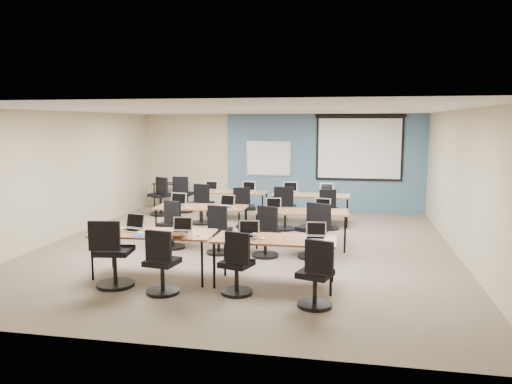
% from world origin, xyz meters
% --- Properties ---
extents(floor, '(8.00, 9.00, 0.02)m').
position_xyz_m(floor, '(0.00, 0.00, 0.00)').
color(floor, '#6B6354').
rests_on(floor, ground).
extents(ceiling, '(8.00, 9.00, 0.02)m').
position_xyz_m(ceiling, '(0.00, 0.00, 2.70)').
color(ceiling, white).
rests_on(ceiling, ground).
extents(wall_back, '(8.00, 0.04, 2.70)m').
position_xyz_m(wall_back, '(0.00, 4.50, 1.35)').
color(wall_back, beige).
rests_on(wall_back, ground).
extents(wall_front, '(8.00, 0.04, 2.70)m').
position_xyz_m(wall_front, '(0.00, -4.50, 1.35)').
color(wall_front, beige).
rests_on(wall_front, ground).
extents(wall_left, '(0.04, 9.00, 2.70)m').
position_xyz_m(wall_left, '(-4.00, 0.00, 1.35)').
color(wall_left, beige).
rests_on(wall_left, ground).
extents(wall_right, '(0.04, 9.00, 2.70)m').
position_xyz_m(wall_right, '(4.00, 0.00, 1.35)').
color(wall_right, beige).
rests_on(wall_right, ground).
extents(blue_accent_panel, '(5.50, 0.04, 2.70)m').
position_xyz_m(blue_accent_panel, '(1.25, 4.47, 1.35)').
color(blue_accent_panel, '#3D5977').
rests_on(blue_accent_panel, wall_back).
extents(whiteboard, '(1.28, 0.03, 0.98)m').
position_xyz_m(whiteboard, '(-0.30, 4.43, 1.45)').
color(whiteboard, silver).
rests_on(whiteboard, wall_back).
extents(projector_screen, '(2.40, 0.10, 1.82)m').
position_xyz_m(projector_screen, '(2.20, 4.41, 1.89)').
color(projector_screen, black).
rests_on(projector_screen, wall_back).
extents(training_table_front_left, '(1.91, 0.80, 0.73)m').
position_xyz_m(training_table_front_left, '(-1.04, -2.16, 0.69)').
color(training_table_front_left, brown).
rests_on(training_table_front_left, floor).
extents(training_table_front_right, '(1.84, 0.77, 0.73)m').
position_xyz_m(training_table_front_right, '(0.91, -2.20, 0.69)').
color(training_table_front_right, '#9F7239').
rests_on(training_table_front_right, floor).
extents(training_table_mid_left, '(1.87, 0.78, 0.73)m').
position_xyz_m(training_table_mid_left, '(-1.03, 0.37, 0.69)').
color(training_table_mid_left, brown).
rests_on(training_table_mid_left, floor).
extents(training_table_mid_right, '(1.82, 0.76, 0.73)m').
position_xyz_m(training_table_mid_right, '(1.08, 0.24, 0.69)').
color(training_table_mid_right, brown).
rests_on(training_table_mid_right, floor).
extents(training_table_back_left, '(1.72, 0.72, 0.73)m').
position_xyz_m(training_table_back_left, '(-0.91, 2.72, 0.68)').
color(training_table_back_left, '#965528').
rests_on(training_table_back_left, floor).
extents(training_table_back_right, '(1.88, 0.78, 0.73)m').
position_xyz_m(training_table_back_right, '(1.06, 2.53, 0.69)').
color(training_table_back_right, '#9E623A').
rests_on(training_table_back_right, floor).
extents(laptop_0, '(0.35, 0.30, 0.27)m').
position_xyz_m(laptop_0, '(-1.42, -2.09, 0.80)').
color(laptop_0, silver).
rests_on(laptop_0, training_table_front_left).
extents(mouse_0, '(0.08, 0.11, 0.03)m').
position_xyz_m(mouse_0, '(-1.20, -2.30, 0.74)').
color(mouse_0, white).
rests_on(mouse_0, training_table_front_left).
extents(task_chair_0, '(0.57, 0.57, 1.05)m').
position_xyz_m(task_chair_0, '(-1.45, -2.75, 0.43)').
color(task_chair_0, black).
rests_on(task_chair_0, floor).
extents(laptop_1, '(0.31, 0.27, 0.24)m').
position_xyz_m(laptop_1, '(-0.60, -2.10, 0.79)').
color(laptop_1, '#B0B0B3').
rests_on(laptop_1, training_table_front_left).
extents(mouse_1, '(0.09, 0.11, 0.04)m').
position_xyz_m(mouse_1, '(-0.27, -2.25, 0.74)').
color(mouse_1, white).
rests_on(mouse_1, training_table_front_left).
extents(task_chair_1, '(0.48, 0.48, 0.97)m').
position_xyz_m(task_chair_1, '(-0.61, -2.92, 0.40)').
color(task_chair_1, black).
rests_on(task_chair_1, floor).
extents(laptop_2, '(0.32, 0.27, 0.24)m').
position_xyz_m(laptop_2, '(0.50, -2.18, 0.79)').
color(laptop_2, silver).
rests_on(laptop_2, training_table_front_right).
extents(mouse_2, '(0.09, 0.11, 0.04)m').
position_xyz_m(mouse_2, '(0.75, -2.31, 0.74)').
color(mouse_2, white).
rests_on(mouse_2, training_table_front_right).
extents(task_chair_2, '(0.47, 0.46, 0.95)m').
position_xyz_m(task_chair_2, '(0.45, -2.73, 0.39)').
color(task_chair_2, black).
rests_on(task_chair_2, floor).
extents(laptop_3, '(0.31, 0.26, 0.24)m').
position_xyz_m(laptop_3, '(1.52, -2.07, 0.79)').
color(laptop_3, '#B4B4B6').
rests_on(laptop_3, training_table_front_right).
extents(mouse_3, '(0.08, 0.11, 0.03)m').
position_xyz_m(mouse_3, '(1.67, -2.27, 0.74)').
color(mouse_3, white).
rests_on(mouse_3, training_table_front_right).
extents(task_chair_3, '(0.49, 0.47, 0.96)m').
position_xyz_m(task_chair_3, '(1.60, -3.03, 0.39)').
color(task_chair_3, black).
rests_on(task_chair_3, floor).
extents(laptop_4, '(0.36, 0.30, 0.27)m').
position_xyz_m(laptop_4, '(-1.54, 0.33, 0.80)').
color(laptop_4, silver).
rests_on(laptop_4, training_table_mid_left).
extents(mouse_4, '(0.09, 0.11, 0.04)m').
position_xyz_m(mouse_4, '(-1.24, 0.12, 0.74)').
color(mouse_4, white).
rests_on(mouse_4, training_table_mid_left).
extents(task_chair_4, '(0.52, 0.49, 0.97)m').
position_xyz_m(task_chair_4, '(-1.39, -0.39, 0.40)').
color(task_chair_4, black).
rests_on(task_chair_4, floor).
extents(laptop_5, '(0.33, 0.28, 0.25)m').
position_xyz_m(laptop_5, '(-0.49, 0.36, 0.79)').
color(laptop_5, '#AEAEB1').
rests_on(laptop_5, training_table_mid_left).
extents(mouse_5, '(0.06, 0.09, 0.03)m').
position_xyz_m(mouse_5, '(-0.24, 0.13, 0.74)').
color(mouse_5, white).
rests_on(mouse_5, training_table_mid_left).
extents(task_chair_5, '(0.46, 0.46, 0.95)m').
position_xyz_m(task_chair_5, '(-0.40, -0.62, 0.39)').
color(task_chair_5, black).
rests_on(task_chair_5, floor).
extents(laptop_6, '(0.30, 0.26, 0.23)m').
position_xyz_m(laptop_6, '(0.49, 0.25, 0.79)').
color(laptop_6, silver).
rests_on(laptop_6, training_table_mid_right).
extents(mouse_6, '(0.07, 0.10, 0.03)m').
position_xyz_m(mouse_6, '(0.80, 0.14, 0.74)').
color(mouse_6, white).
rests_on(mouse_6, training_table_mid_right).
extents(task_chair_6, '(0.51, 0.49, 0.97)m').
position_xyz_m(task_chair_6, '(0.51, -0.66, 0.40)').
color(task_chair_6, black).
rests_on(task_chair_6, floor).
extents(laptop_7, '(0.31, 0.27, 0.24)m').
position_xyz_m(laptop_7, '(1.47, 0.34, 0.79)').
color(laptop_7, silver).
rests_on(laptop_7, training_table_mid_right).
extents(mouse_7, '(0.06, 0.09, 0.03)m').
position_xyz_m(mouse_7, '(1.67, 0.08, 0.74)').
color(mouse_7, white).
rests_on(mouse_7, training_table_mid_right).
extents(task_chair_7, '(0.62, 0.57, 1.05)m').
position_xyz_m(task_chair_7, '(1.39, -0.58, 0.44)').
color(task_chair_7, black).
rests_on(task_chair_7, floor).
extents(laptop_8, '(0.33, 0.28, 0.25)m').
position_xyz_m(laptop_8, '(-1.50, 2.67, 0.79)').
color(laptop_8, '#B2B1B8').
rests_on(laptop_8, training_table_back_left).
extents(mouse_8, '(0.08, 0.11, 0.04)m').
position_xyz_m(mouse_8, '(-1.21, 2.49, 0.74)').
color(mouse_8, white).
rests_on(mouse_8, training_table_back_left).
extents(task_chair_8, '(0.54, 0.53, 1.01)m').
position_xyz_m(task_chair_8, '(-1.54, 2.02, 0.42)').
color(task_chair_8, black).
rests_on(task_chair_8, floor).
extents(laptop_9, '(0.35, 0.29, 0.26)m').
position_xyz_m(laptop_9, '(-0.52, 2.69, 0.79)').
color(laptop_9, silver).
rests_on(laptop_9, training_table_back_left).
extents(mouse_9, '(0.08, 0.10, 0.03)m').
position_xyz_m(mouse_9, '(-0.41, 2.43, 0.74)').
color(mouse_9, white).
rests_on(mouse_9, training_table_back_left).
extents(task_chair_9, '(0.50, 0.49, 0.97)m').
position_xyz_m(task_chair_9, '(-0.43, 1.82, 0.40)').
color(task_chair_9, black).
rests_on(task_chair_9, floor).
extents(laptop_10, '(0.35, 0.30, 0.27)m').
position_xyz_m(laptop_10, '(0.52, 2.74, 0.80)').
color(laptop_10, '#A3A2AF').
rests_on(laptop_10, training_table_back_right).
extents(mouse_10, '(0.09, 0.12, 0.04)m').
position_xyz_m(mouse_10, '(0.75, 2.54, 0.74)').
color(mouse_10, white).
rests_on(mouse_10, training_table_back_right).
extents(task_chair_10, '(0.54, 0.54, 1.02)m').
position_xyz_m(task_chair_10, '(0.53, 1.75, 0.42)').
color(task_chair_10, black).
rests_on(task_chair_10, floor).
extents(laptop_11, '(0.34, 0.29, 0.26)m').
position_xyz_m(laptop_11, '(1.42, 2.71, 0.79)').
color(laptop_11, silver).
rests_on(laptop_11, training_table_back_right).
extents(mouse_11, '(0.09, 0.12, 0.04)m').
position_xyz_m(mouse_11, '(1.65, 2.52, 0.74)').
color(mouse_11, white).
rests_on(mouse_11, training_table_back_right).
extents(task_chair_11, '(0.47, 0.47, 0.95)m').
position_xyz_m(task_chair_11, '(1.53, 2.00, 0.39)').
color(task_chair_11, black).
rests_on(task_chair_11, floor).
extents(blue_mousepad, '(0.24, 0.21, 0.01)m').
position_xyz_m(blue_mousepad, '(-1.15, -2.41, 0.73)').
color(blue_mousepad, '#2548A2').
rests_on(blue_mousepad, training_table_front_left).
extents(snack_bowl, '(0.37, 0.37, 0.07)m').
position_xyz_m(snack_bowl, '(-0.53, -2.43, 0.76)').
color(snack_bowl, brown).
rests_on(snack_bowl, training_table_front_left).
extents(snack_plate, '(0.22, 0.22, 0.01)m').
position_xyz_m(snack_plate, '(0.48, -2.33, 0.74)').
color(snack_plate, white).
rests_on(snack_plate, training_table_front_right).
extents(coffee_cup, '(0.09, 0.09, 0.07)m').
position_xyz_m(coffee_cup, '(0.64, -2.32, 0.78)').
color(coffee_cup, white).
rests_on(coffee_cup, snack_plate).
extents(utility_table, '(0.97, 0.54, 0.75)m').
position_xyz_m(utility_table, '(-3.06, 3.97, 0.66)').
color(utility_table, black).
rests_on(utility_table, floor).
extents(spare_chair_a, '(0.53, 0.53, 1.01)m').
position_xyz_m(spare_chair_a, '(-2.53, 3.48, 0.42)').
color(spare_chair_a, black).
rests_on(spare_chair_a, floor).
extents(spare_chair_b, '(0.64, 0.57, 1.04)m').
position_xyz_m(spare_chair_b, '(-2.95, 2.92, 0.43)').
color(spare_chair_b, black).
rests_on(spare_chair_b, floor).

